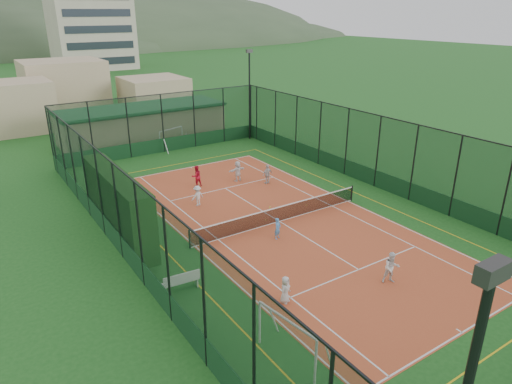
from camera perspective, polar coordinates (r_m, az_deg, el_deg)
ground at (r=26.83m, az=2.96°, el=-3.71°), size 300.00×300.00×0.00m
court_slab at (r=26.82m, az=2.96°, el=-3.70°), size 11.17×23.97×0.01m
tennis_net at (r=26.60m, az=2.98°, el=-2.68°), size 11.67×0.12×1.06m
perimeter_fence at (r=25.85m, az=3.06°, el=1.29°), size 18.12×34.12×5.00m
floodlight_ne at (r=43.41m, az=-0.82°, el=11.97°), size 0.60×0.26×8.25m
clubhouse at (r=44.98m, az=-13.99°, el=8.37°), size 15.20×7.20×3.15m
hedge_left at (r=25.53m, az=-16.86°, el=-1.61°), size 1.24×8.25×3.61m
white_bench at (r=20.70m, az=-9.44°, el=-10.88°), size 1.71×0.62×0.94m
futsal_goal_near at (r=16.60m, az=3.76°, el=-18.13°), size 2.90×1.20×1.81m
futsal_goal_far at (r=41.43m, az=-10.53°, el=6.55°), size 2.87×1.71×1.78m
child_near_left at (r=19.62m, az=3.68°, el=-12.09°), size 0.71×0.61×1.23m
child_near_mid at (r=24.65m, az=2.72°, el=-4.56°), size 0.51×0.43×1.20m
child_near_right at (r=21.65m, az=16.59°, el=-9.06°), size 0.92×0.85×1.52m
child_far_left at (r=28.90m, az=-7.33°, el=-0.47°), size 0.94×0.66×1.33m
child_far_right at (r=32.36m, az=1.44°, el=2.23°), size 0.82×0.36×1.39m
child_far_back at (r=32.88m, az=-2.30°, el=2.63°), size 1.41×0.57×1.48m
coach at (r=32.09m, az=-7.45°, el=1.99°), size 0.75×0.59×1.51m
tennis_balls at (r=28.50m, az=3.30°, el=-2.03°), size 3.45×1.50×0.07m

